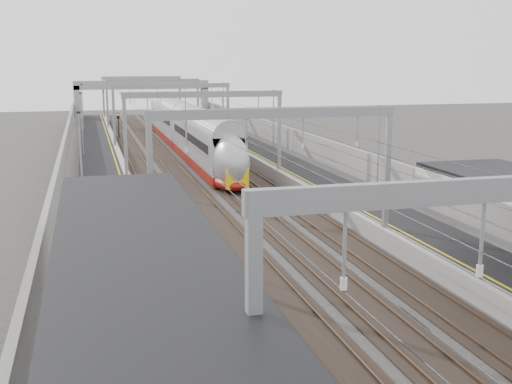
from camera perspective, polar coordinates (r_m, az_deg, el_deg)
platform_left at (r=54.81m, az=-13.36°, el=1.31°), size 4.00×120.00×1.00m
platform_right at (r=57.42m, az=2.81°, el=2.06°), size 4.00×120.00×1.00m
tracks at (r=55.64m, az=-5.08°, el=1.25°), size 11.40×140.00×0.20m
overhead_line at (r=61.41m, az=-6.24°, el=7.92°), size 13.00×140.00×6.60m
canopy_left at (r=12.95m, az=-8.82°, el=-10.30°), size 4.40×30.00×4.24m
overbridge at (r=109.47m, az=-10.10°, el=8.90°), size 22.00×2.20×6.90m
wall_left at (r=54.66m, az=-16.76°, el=2.28°), size 0.30×120.00×3.20m
wall_right at (r=58.29m, az=5.82°, el=3.25°), size 0.30×120.00×3.20m
train at (r=70.61m, az=-6.04°, el=5.12°), size 2.78×50.59×4.39m
signal_green at (r=85.12m, az=-12.13°, el=6.19°), size 0.32×0.32×3.48m
signal_red_near at (r=72.92m, az=-4.97°, el=5.55°), size 0.32×0.32×3.48m
signal_red_far at (r=87.30m, az=-5.16°, el=6.52°), size 0.32×0.32×3.48m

